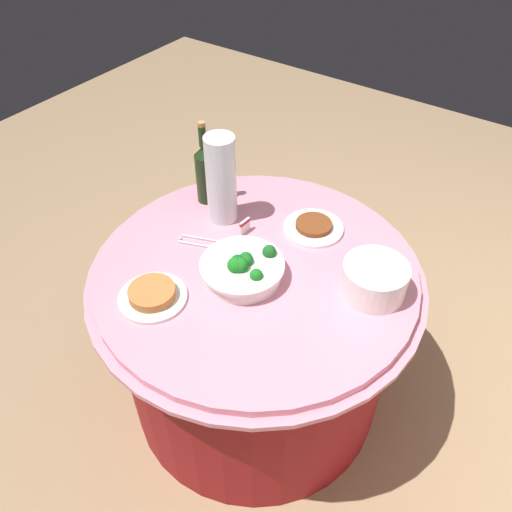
# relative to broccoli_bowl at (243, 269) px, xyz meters

# --- Properties ---
(ground_plane) EXTENTS (6.00, 6.00, 0.00)m
(ground_plane) POSITION_rel_broccoli_bowl_xyz_m (-0.07, 0.01, -0.78)
(ground_plane) COLOR #9E7F5B
(buffet_table) EXTENTS (1.16, 1.16, 0.74)m
(buffet_table) POSITION_rel_broccoli_bowl_xyz_m (-0.07, 0.01, -0.40)
(buffet_table) COLOR maroon
(buffet_table) RESTS_ON ground_plane
(broccoli_bowl) EXTENTS (0.28, 0.28, 0.10)m
(broccoli_bowl) POSITION_rel_broccoli_bowl_xyz_m (0.00, 0.00, 0.00)
(broccoli_bowl) COLOR white
(broccoli_bowl) RESTS_ON buffet_table
(plate_stack) EXTENTS (0.21, 0.21, 0.11)m
(plate_stack) POSITION_rel_broccoli_bowl_xyz_m (-0.19, 0.38, 0.02)
(plate_stack) COLOR white
(plate_stack) RESTS_ON buffet_table
(wine_bottle) EXTENTS (0.07, 0.07, 0.34)m
(wine_bottle) POSITION_rel_broccoli_bowl_xyz_m (-0.27, -0.37, 0.09)
(wine_bottle) COLOR black
(wine_bottle) RESTS_ON buffet_table
(decorative_fruit_vase) EXTENTS (0.11, 0.11, 0.34)m
(decorative_fruit_vase) POSITION_rel_broccoli_bowl_xyz_m (-0.22, -0.25, 0.11)
(decorative_fruit_vase) COLOR silver
(decorative_fruit_vase) RESTS_ON buffet_table
(serving_tongs) EXTENTS (0.10, 0.17, 0.01)m
(serving_tongs) POSITION_rel_broccoli_bowl_xyz_m (-0.05, -0.23, -0.03)
(serving_tongs) COLOR silver
(serving_tongs) RESTS_ON buffet_table
(food_plate_stir_fry) EXTENTS (0.22, 0.22, 0.03)m
(food_plate_stir_fry) POSITION_rel_broccoli_bowl_xyz_m (-0.35, 0.07, -0.03)
(food_plate_stir_fry) COLOR white
(food_plate_stir_fry) RESTS_ON buffet_table
(food_plate_peanuts) EXTENTS (0.22, 0.22, 0.04)m
(food_plate_peanuts) POSITION_rel_broccoli_bowl_xyz_m (0.24, -0.18, -0.02)
(food_plate_peanuts) COLOR white
(food_plate_peanuts) RESTS_ON buffet_table
(label_placard_front) EXTENTS (0.05, 0.01, 0.05)m
(label_placard_front) POSITION_rel_broccoli_bowl_xyz_m (-0.19, -0.13, -0.01)
(label_placard_front) COLOR white
(label_placard_front) RESTS_ON buffet_table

